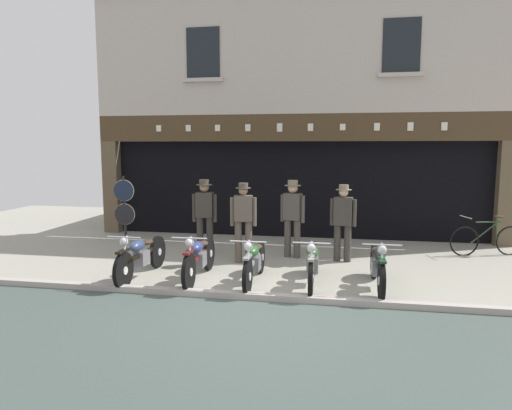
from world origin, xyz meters
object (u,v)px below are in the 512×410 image
(tyre_sign_pole, at_px, (124,203))
(advert_board_near, at_px, (397,169))
(motorcycle_center, at_px, (254,261))
(salesman_left, at_px, (205,213))
(motorcycle_center_right, at_px, (312,262))
(motorcycle_left, at_px, (141,255))
(motorcycle_center_left, at_px, (199,257))
(motorcycle_right, at_px, (378,265))
(assistant_far_right, at_px, (343,219))
(shopkeeper_center, at_px, (243,219))
(leaning_bicycle, at_px, (488,239))
(salesman_right, at_px, (293,214))

(tyre_sign_pole, xyz_separation_m, advert_board_near, (6.94, 1.46, 0.88))
(motorcycle_center, height_order, salesman_left, salesman_left)
(motorcycle_center_right, relative_size, advert_board_near, 2.17)
(motorcycle_center, xyz_separation_m, advert_board_near, (2.97, 4.45, 1.47))
(motorcycle_left, bearing_deg, motorcycle_center_left, -175.88)
(motorcycle_right, relative_size, assistant_far_right, 1.18)
(motorcycle_center_left, bearing_deg, advert_board_near, -133.96)
(salesman_left, xyz_separation_m, shopkeeper_center, (1.00, -0.50, -0.02))
(motorcycle_center_right, height_order, salesman_left, salesman_left)
(shopkeeper_center, distance_m, assistant_far_right, 2.13)
(motorcycle_center_left, distance_m, salesman_left, 2.01)
(advert_board_near, bearing_deg, leaning_bicycle, -36.78)
(motorcycle_center_right, xyz_separation_m, advert_board_near, (1.92, 4.39, 1.46))
(motorcycle_center, xyz_separation_m, salesman_right, (0.48, 2.05, 0.55))
(motorcycle_right, relative_size, leaning_bicycle, 1.14)
(salesman_left, height_order, assistant_far_right, salesman_left)
(salesman_left, bearing_deg, assistant_far_right, 175.55)
(tyre_sign_pole, bearing_deg, motorcycle_left, -59.17)
(tyre_sign_pole, bearing_deg, motorcycle_center_left, -45.44)
(motorcycle_right, relative_size, salesman_left, 1.13)
(motorcycle_center_right, bearing_deg, advert_board_near, -114.73)
(assistant_far_right, bearing_deg, motorcycle_right, 117.16)
(motorcycle_center, height_order, tyre_sign_pole, tyre_sign_pole)
(motorcycle_center_right, bearing_deg, motorcycle_left, 0.68)
(motorcycle_center_left, xyz_separation_m, motorcycle_center_right, (2.08, 0.04, -0.01))
(motorcycle_center_right, xyz_separation_m, salesman_left, (-2.53, 1.84, 0.54))
(advert_board_near, xyz_separation_m, leaning_bicycle, (1.88, -1.40, -1.52))
(shopkeeper_center, height_order, assistant_far_right, shopkeeper_center)
(motorcycle_center_left, bearing_deg, leaning_bicycle, -154.59)
(motorcycle_center_right, distance_m, motorcycle_right, 1.13)
(motorcycle_right, relative_size, salesman_right, 1.13)
(motorcycle_center_left, height_order, leaning_bicycle, motorcycle_center_left)
(salesman_left, xyz_separation_m, assistant_far_right, (3.07, -0.01, -0.05))
(assistant_far_right, bearing_deg, motorcycle_center_left, 44.83)
(motorcycle_center_left, distance_m, assistant_far_right, 3.26)
(motorcycle_center_left, xyz_separation_m, leaning_bicycle, (5.88, 3.03, -0.06))
(motorcycle_center_left, bearing_deg, motorcycle_center, 177.13)
(tyre_sign_pole, bearing_deg, salesman_left, -23.73)
(motorcycle_left, height_order, leaning_bicycle, same)
(motorcycle_center_left, height_order, shopkeeper_center, shopkeeper_center)
(assistant_far_right, height_order, tyre_sign_pole, tyre_sign_pole)
(salesman_right, distance_m, advert_board_near, 3.57)
(salesman_right, xyz_separation_m, advert_board_near, (2.48, 2.40, 0.92))
(motorcycle_center_right, bearing_deg, motorcycle_center, 2.41)
(motorcycle_center_right, bearing_deg, motorcycle_right, 178.86)
(salesman_left, bearing_deg, tyre_sign_pole, -27.96)
(leaning_bicycle, bearing_deg, motorcycle_center, 108.05)
(motorcycle_center_left, xyz_separation_m, salesman_right, (1.52, 2.03, 0.54))
(motorcycle_center, distance_m, salesman_right, 2.18)
(motorcycle_center_right, relative_size, assistant_far_right, 1.23)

